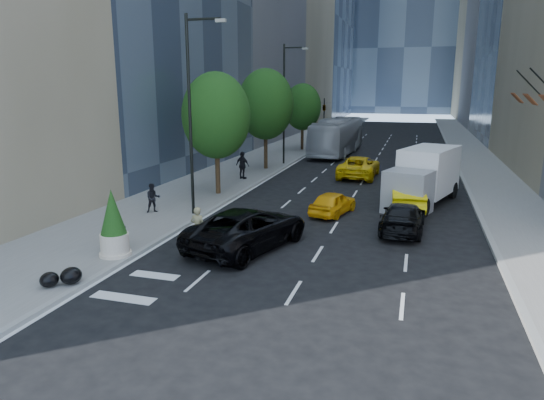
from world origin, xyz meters
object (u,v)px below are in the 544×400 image
(skateboarder, at_px, (198,230))
(city_bus, at_px, (337,136))
(box_truck, at_px, (424,176))
(planter_shrub, at_px, (113,224))
(black_sedan_lincoln, at_px, (248,228))
(black_sedan_mercedes, at_px, (403,217))
(trash_can, at_px, (119,238))

(skateboarder, relative_size, city_bus, 0.14)
(box_truck, bearing_deg, planter_shrub, -112.78)
(skateboarder, xyz_separation_m, box_truck, (8.97, 11.42, 0.75))
(box_truck, xyz_separation_m, planter_shrub, (-11.70, -13.29, -0.20))
(city_bus, height_order, planter_shrub, city_bus)
(skateboarder, xyz_separation_m, black_sedan_lincoln, (1.87, 0.92, -0.02))
(black_sedan_mercedes, bearing_deg, box_truck, -95.95)
(black_sedan_lincoln, height_order, planter_shrub, planter_shrub)
(black_sedan_mercedes, distance_m, city_bus, 27.28)
(skateboarder, distance_m, trash_can, 3.31)
(city_bus, relative_size, planter_shrub, 4.81)
(skateboarder, distance_m, black_sedan_mercedes, 9.63)
(trash_can, height_order, planter_shrub, planter_shrub)
(city_bus, relative_size, trash_can, 15.46)
(city_bus, height_order, trash_can, city_bus)
(skateboarder, bearing_deg, box_truck, -129.40)
(box_truck, height_order, planter_shrub, box_truck)
(skateboarder, bearing_deg, black_sedan_mercedes, -148.22)
(skateboarder, distance_m, black_sedan_lincoln, 2.08)
(skateboarder, xyz_separation_m, black_sedan_mercedes, (8.07, 5.25, -0.19))
(trash_can, bearing_deg, box_truck, 45.69)
(skateboarder, height_order, box_truck, box_truck)
(black_sedan_mercedes, relative_size, city_bus, 0.37)
(skateboarder, bearing_deg, city_bus, -92.48)
(black_sedan_mercedes, relative_size, planter_shrub, 1.77)
(trash_can, bearing_deg, city_bus, 83.30)
(trash_can, bearing_deg, black_sedan_mercedes, 29.08)
(skateboarder, relative_size, black_sedan_mercedes, 0.37)
(black_sedan_mercedes, height_order, trash_can, black_sedan_mercedes)
(city_bus, distance_m, planter_shrub, 33.54)
(skateboarder, height_order, black_sedan_mercedes, skateboarder)
(black_sedan_lincoln, relative_size, black_sedan_mercedes, 1.31)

